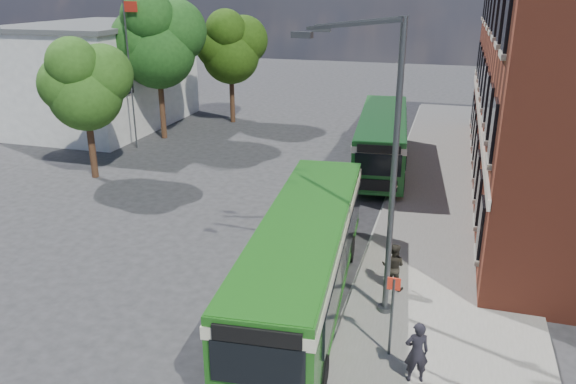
% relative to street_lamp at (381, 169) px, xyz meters
% --- Properties ---
extents(ground, '(120.00, 120.00, 0.00)m').
position_rel_street_lamp_xyz_m(ground, '(-4.84, 2.00, -4.79)').
color(ground, '#29292B').
rests_on(ground, ground).
extents(pavement, '(6.00, 48.00, 0.15)m').
position_rel_street_lamp_xyz_m(pavement, '(2.16, 10.00, -4.72)').
color(pavement, gray).
rests_on(pavement, ground).
extents(kerb_line, '(0.12, 48.00, 0.01)m').
position_rel_street_lamp_xyz_m(kerb_line, '(-0.89, 10.00, -4.79)').
color(kerb_line, beige).
rests_on(kerb_line, ground).
extents(white_building, '(9.40, 13.40, 7.30)m').
position_rel_street_lamp_xyz_m(white_building, '(-22.84, 20.00, -1.13)').
color(white_building, silver).
rests_on(white_building, ground).
extents(flagpole, '(0.95, 0.10, 9.00)m').
position_rel_street_lamp_xyz_m(flagpole, '(-17.29, 15.00, 0.15)').
color(flagpole, '#3C3F42').
rests_on(flagpole, ground).
extents(street_lamp, '(2.96, 2.38, 9.00)m').
position_rel_street_lamp_xyz_m(street_lamp, '(0.00, 0.00, 0.00)').
color(street_lamp, '#3C3F42').
rests_on(street_lamp, ground).
extents(bus_stop_sign, '(0.35, 0.08, 2.52)m').
position_rel_street_lamp_xyz_m(bus_stop_sign, '(0.76, -2.20, -3.28)').
color(bus_stop_sign, '#3C3F42').
rests_on(bus_stop_sign, ground).
extents(bus_front, '(3.59, 12.28, 3.02)m').
position_rel_street_lamp_xyz_m(bus_front, '(-2.27, 0.03, -2.96)').
color(bus_front, '#1D5A17').
rests_on(bus_front, ground).
extents(bus_rear, '(3.70, 12.19, 3.02)m').
position_rel_street_lamp_xyz_m(bus_rear, '(-1.84, 15.38, -2.96)').
color(bus_rear, '#1E6424').
rests_on(bus_rear, ground).
extents(pedestrian_a, '(0.72, 0.58, 1.72)m').
position_rel_street_lamp_xyz_m(pedestrian_a, '(1.52, -3.11, -3.78)').
color(pedestrian_a, black).
rests_on(pedestrian_a, pavement).
extents(pedestrian_b, '(0.84, 0.69, 1.61)m').
position_rel_street_lamp_xyz_m(pedestrian_b, '(0.41, 1.47, -3.83)').
color(pedestrian_b, black).
rests_on(pedestrian_b, pavement).
extents(tree_left, '(4.41, 4.20, 7.45)m').
position_rel_street_lamp_xyz_m(tree_left, '(-16.37, 9.13, 0.26)').
color(tree_left, '#372014').
rests_on(tree_left, ground).
extents(tree_mid, '(5.69, 5.41, 9.60)m').
position_rel_street_lamp_xyz_m(tree_mid, '(-16.79, 17.70, 1.73)').
color(tree_mid, '#372014').
rests_on(tree_mid, ground).
extents(tree_right, '(4.90, 4.66, 8.28)m').
position_rel_street_lamp_xyz_m(tree_right, '(-14.09, 23.47, 0.83)').
color(tree_right, '#372014').
rests_on(tree_right, ground).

